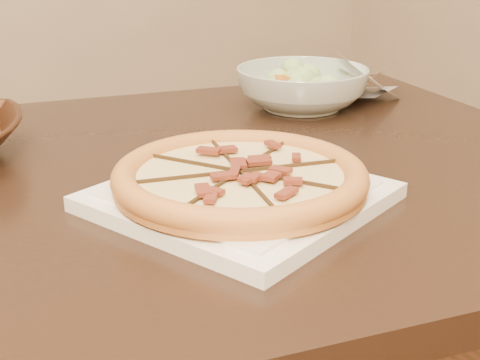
{
  "coord_description": "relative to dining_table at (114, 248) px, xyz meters",
  "views": [
    {
      "loc": [
        -0.2,
        -0.92,
        1.05
      ],
      "look_at": [
        0.13,
        -0.28,
        0.78
      ],
      "focal_mm": 50.0,
      "sensor_mm": 36.0,
      "label": 1
    }
  ],
  "objects": [
    {
      "name": "salad_bowl",
      "position": [
        0.41,
        0.18,
        0.14
      ],
      "size": [
        0.3,
        0.3,
        0.07
      ],
      "primitive_type": "imported",
      "rotation": [
        0.0,
        0.0,
        -0.37
      ],
      "color": "#B8C6BB",
      "rests_on": "dining_table"
    },
    {
      "name": "cling_film",
      "position": [
        0.55,
        0.18,
        0.13
      ],
      "size": [
        0.22,
        0.2,
        0.05
      ],
      "primitive_type": null,
      "rotation": [
        0.0,
        0.0,
        -0.37
      ],
      "color": "white",
      "rests_on": "dining_table"
    },
    {
      "name": "dining_table",
      "position": [
        0.0,
        0.0,
        0.0
      ],
      "size": [
        1.46,
        1.03,
        0.75
      ],
      "color": "black",
      "rests_on": "floor"
    },
    {
      "name": "pizza",
      "position": [
        0.11,
        -0.16,
        0.14
      ],
      "size": [
        0.3,
        0.3,
        0.03
      ],
      "color": "#CD7943",
      "rests_on": "plate"
    },
    {
      "name": "salad",
      "position": [
        0.41,
        0.18,
        0.2
      ],
      "size": [
        0.12,
        0.11,
        0.04
      ],
      "color": "#CDE595",
      "rests_on": "salad_bowl"
    },
    {
      "name": "plate",
      "position": [
        0.11,
        -0.16,
        0.12
      ],
      "size": [
        0.37,
        0.37,
        0.02
      ],
      "color": "white",
      "rests_on": "dining_table"
    }
  ]
}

